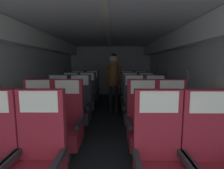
{
  "coord_description": "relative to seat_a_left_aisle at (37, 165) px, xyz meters",
  "views": [
    {
      "loc": [
        0.14,
        -0.04,
        1.4
      ],
      "look_at": [
        0.09,
        4.35,
        0.83
      ],
      "focal_mm": 27.05,
      "sensor_mm": 36.0,
      "label": 1
    }
  ],
  "objects": [
    {
      "name": "seat_b_right_window",
      "position": [
        1.12,
        0.95,
        0.0
      ],
      "size": [
        0.47,
        0.52,
        1.15
      ],
      "color": "#38383D",
      "rests_on": "ground"
    },
    {
      "name": "seat_d_right_window",
      "position": [
        1.11,
        2.91,
        0.0
      ],
      "size": [
        0.47,
        0.52,
        1.15
      ],
      "color": "#38383D",
      "rests_on": "ground"
    },
    {
      "name": "seat_a_right_aisle",
      "position": [
        1.55,
        -0.01,
        0.0
      ],
      "size": [
        0.47,
        0.52,
        1.15
      ],
      "color": "#38383D",
      "rests_on": "ground"
    },
    {
      "name": "seat_d_right_aisle",
      "position": [
        1.55,
        2.91,
        0.0
      ],
      "size": [
        0.47,
        0.52,
        1.15
      ],
      "color": "#38383D",
      "rests_on": "ground"
    },
    {
      "name": "flight_attendant",
      "position": [
        0.68,
        3.22,
        0.54
      ],
      "size": [
        0.43,
        0.28,
        1.65
      ],
      "rotation": [
        0.0,
        0.0,
        3.38
      ],
      "color": "black",
      "rests_on": "ground"
    },
    {
      "name": "fuselage_shell",
      "position": [
        0.55,
        2.59,
        1.07
      ],
      "size": [
        3.6,
        7.39,
        2.16
      ],
      "color": "silver",
      "rests_on": "ground"
    },
    {
      "name": "seat_c_left_aisle",
      "position": [
        -0.01,
        1.92,
        0.0
      ],
      "size": [
        0.47,
        0.52,
        1.15
      ],
      "color": "#38383D",
      "rests_on": "ground"
    },
    {
      "name": "seat_b_left_window",
      "position": [
        -0.44,
        0.96,
        0.0
      ],
      "size": [
        0.47,
        0.52,
        1.15
      ],
      "color": "#38383D",
      "rests_on": "ground"
    },
    {
      "name": "seat_c_right_aisle",
      "position": [
        1.55,
        1.95,
        0.0
      ],
      "size": [
        0.47,
        0.52,
        1.15
      ],
      "color": "#38383D",
      "rests_on": "ground"
    },
    {
      "name": "seat_b_right_aisle",
      "position": [
        1.55,
        0.96,
        0.0
      ],
      "size": [
        0.47,
        0.52,
        1.15
      ],
      "color": "#38383D",
      "rests_on": "ground"
    },
    {
      "name": "seat_a_left_aisle",
      "position": [
        0.0,
        0.0,
        0.0
      ],
      "size": [
        0.47,
        0.52,
        1.15
      ],
      "color": "#38383D",
      "rests_on": "ground"
    },
    {
      "name": "seat_a_right_window",
      "position": [
        1.1,
        0.0,
        0.0
      ],
      "size": [
        0.47,
        0.52,
        1.15
      ],
      "color": "#38383D",
      "rests_on": "ground"
    },
    {
      "name": "seat_e_left_window",
      "position": [
        -0.45,
        3.86,
        0.0
      ],
      "size": [
        0.47,
        0.52,
        1.15
      ],
      "color": "#38383D",
      "rests_on": "ground"
    },
    {
      "name": "seat_c_left_window",
      "position": [
        -0.45,
        1.93,
        0.0
      ],
      "size": [
        0.47,
        0.52,
        1.15
      ],
      "color": "#38383D",
      "rests_on": "ground"
    },
    {
      "name": "seat_b_left_aisle",
      "position": [
        -0.0,
        0.96,
        0.0
      ],
      "size": [
        0.47,
        0.52,
        1.15
      ],
      "color": "#38383D",
      "rests_on": "ground"
    },
    {
      "name": "seat_e_right_window",
      "position": [
        1.11,
        3.87,
        0.0
      ],
      "size": [
        0.47,
        0.52,
        1.15
      ],
      "color": "#38383D",
      "rests_on": "ground"
    },
    {
      "name": "ground",
      "position": [
        0.55,
        2.3,
        -0.49
      ],
      "size": [
        3.72,
        7.74,
        0.02
      ],
      "primitive_type": "cube",
      "color": "#23282D"
    },
    {
      "name": "seat_c_right_window",
      "position": [
        1.11,
        1.94,
        0.0
      ],
      "size": [
        0.47,
        0.52,
        1.15
      ],
      "color": "#38383D",
      "rests_on": "ground"
    },
    {
      "name": "seat_d_left_window",
      "position": [
        -0.44,
        2.9,
        0.0
      ],
      "size": [
        0.47,
        0.52,
        1.15
      ],
      "color": "#38383D",
      "rests_on": "ground"
    },
    {
      "name": "seat_d_left_aisle",
      "position": [
        -0.01,
        2.91,
        0.0
      ],
      "size": [
        0.47,
        0.52,
        1.15
      ],
      "color": "#38383D",
      "rests_on": "ground"
    },
    {
      "name": "seat_e_right_aisle",
      "position": [
        1.56,
        3.87,
        0.0
      ],
      "size": [
        0.47,
        0.52,
        1.15
      ],
      "color": "#38383D",
      "rests_on": "ground"
    },
    {
      "name": "seat_e_left_aisle",
      "position": [
        -0.01,
        3.88,
        0.0
      ],
      "size": [
        0.47,
        0.52,
        1.15
      ],
      "color": "#38383D",
      "rests_on": "ground"
    }
  ]
}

